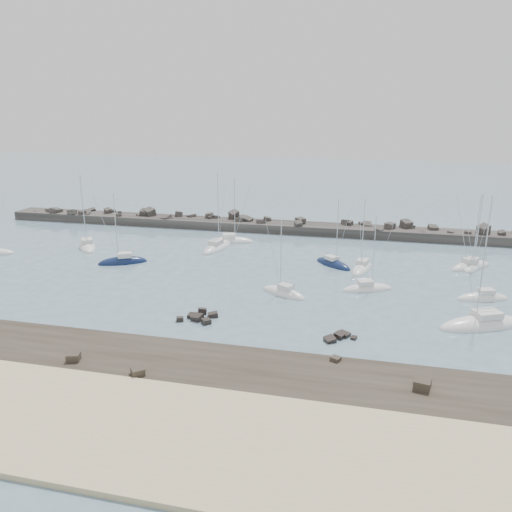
{
  "coord_description": "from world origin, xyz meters",
  "views": [
    {
      "loc": [
        16.26,
        -63.11,
        24.9
      ],
      "look_at": [
        -1.57,
        12.0,
        2.04
      ],
      "focal_mm": 35.0,
      "sensor_mm": 36.0,
      "label": 1
    }
  ],
  "objects_px": {
    "sailboat_6": "(362,269)",
    "sailboat_8": "(333,264)",
    "sailboat_12": "(471,267)",
    "sailboat_1": "(87,247)",
    "sailboat_4": "(231,241)",
    "sailboat_3": "(217,248)",
    "sailboat_9": "(483,299)",
    "sailboat_10": "(472,266)",
    "sailboat_2": "(123,262)",
    "sailboat_11": "(482,325)",
    "sailboat_7": "(367,289)",
    "sailboat_5": "(284,293)"
  },
  "relations": [
    {
      "from": "sailboat_2",
      "to": "sailboat_7",
      "type": "relative_size",
      "value": 1.11
    },
    {
      "from": "sailboat_1",
      "to": "sailboat_8",
      "type": "bearing_deg",
      "value": -0.62
    },
    {
      "from": "sailboat_4",
      "to": "sailboat_9",
      "type": "xyz_separation_m",
      "value": [
        41.66,
        -21.33,
        0.0
      ]
    },
    {
      "from": "sailboat_5",
      "to": "sailboat_10",
      "type": "distance_m",
      "value": 33.96
    },
    {
      "from": "sailboat_7",
      "to": "sailboat_11",
      "type": "relative_size",
      "value": 0.68
    },
    {
      "from": "sailboat_1",
      "to": "sailboat_7",
      "type": "bearing_deg",
      "value": -12.29
    },
    {
      "from": "sailboat_7",
      "to": "sailboat_10",
      "type": "relative_size",
      "value": 0.9
    },
    {
      "from": "sailboat_10",
      "to": "sailboat_8",
      "type": "bearing_deg",
      "value": -168.82
    },
    {
      "from": "sailboat_8",
      "to": "sailboat_4",
      "type": "bearing_deg",
      "value": 153.0
    },
    {
      "from": "sailboat_1",
      "to": "sailboat_9",
      "type": "xyz_separation_m",
      "value": [
        66.79,
        -11.36,
        -0.01
      ]
    },
    {
      "from": "sailboat_6",
      "to": "sailboat_8",
      "type": "distance_m",
      "value": 4.88
    },
    {
      "from": "sailboat_3",
      "to": "sailboat_5",
      "type": "bearing_deg",
      "value": -51.61
    },
    {
      "from": "sailboat_9",
      "to": "sailboat_7",
      "type": "bearing_deg",
      "value": 179.44
    },
    {
      "from": "sailboat_4",
      "to": "sailboat_5",
      "type": "bearing_deg",
      "value": -59.71
    },
    {
      "from": "sailboat_3",
      "to": "sailboat_11",
      "type": "bearing_deg",
      "value": -31.84
    },
    {
      "from": "sailboat_4",
      "to": "sailboat_8",
      "type": "bearing_deg",
      "value": -27.0
    },
    {
      "from": "sailboat_1",
      "to": "sailboat_12",
      "type": "distance_m",
      "value": 67.69
    },
    {
      "from": "sailboat_2",
      "to": "sailboat_7",
      "type": "bearing_deg",
      "value": -5.31
    },
    {
      "from": "sailboat_6",
      "to": "sailboat_8",
      "type": "relative_size",
      "value": 1.04
    },
    {
      "from": "sailboat_3",
      "to": "sailboat_11",
      "type": "relative_size",
      "value": 0.88
    },
    {
      "from": "sailboat_4",
      "to": "sailboat_9",
      "type": "bearing_deg",
      "value": -27.11
    },
    {
      "from": "sailboat_12",
      "to": "sailboat_1",
      "type": "bearing_deg",
      "value": -177.27
    },
    {
      "from": "sailboat_1",
      "to": "sailboat_5",
      "type": "xyz_separation_m",
      "value": [
        40.12,
        -15.71,
        -0.0
      ]
    },
    {
      "from": "sailboat_6",
      "to": "sailboat_11",
      "type": "height_order",
      "value": "sailboat_11"
    },
    {
      "from": "sailboat_1",
      "to": "sailboat_6",
      "type": "distance_m",
      "value": 50.39
    },
    {
      "from": "sailboat_9",
      "to": "sailboat_8",
      "type": "bearing_deg",
      "value": 152.79
    },
    {
      "from": "sailboat_11",
      "to": "sailboat_12",
      "type": "xyz_separation_m",
      "value": [
        2.63,
        23.95,
        0.0
      ]
    },
    {
      "from": "sailboat_3",
      "to": "sailboat_6",
      "type": "bearing_deg",
      "value": -14.04
    },
    {
      "from": "sailboat_1",
      "to": "sailboat_12",
      "type": "height_order",
      "value": "sailboat_1"
    },
    {
      "from": "sailboat_4",
      "to": "sailboat_6",
      "type": "relative_size",
      "value": 1.08
    },
    {
      "from": "sailboat_3",
      "to": "sailboat_7",
      "type": "bearing_deg",
      "value": -30.17
    },
    {
      "from": "sailboat_5",
      "to": "sailboat_11",
      "type": "distance_m",
      "value": 25.36
    },
    {
      "from": "sailboat_2",
      "to": "sailboat_4",
      "type": "bearing_deg",
      "value": 51.36
    },
    {
      "from": "sailboat_6",
      "to": "sailboat_12",
      "type": "height_order",
      "value": "sailboat_12"
    },
    {
      "from": "sailboat_3",
      "to": "sailboat_7",
      "type": "xyz_separation_m",
      "value": [
        27.59,
        -16.04,
        -0.01
      ]
    },
    {
      "from": "sailboat_2",
      "to": "sailboat_3",
      "type": "bearing_deg",
      "value": 44.16
    },
    {
      "from": "sailboat_5",
      "to": "sailboat_10",
      "type": "xyz_separation_m",
      "value": [
        27.74,
        19.6,
        -0.01
      ]
    },
    {
      "from": "sailboat_1",
      "to": "sailboat_11",
      "type": "xyz_separation_m",
      "value": [
        64.98,
        -20.72,
        0.0
      ]
    },
    {
      "from": "sailboat_2",
      "to": "sailboat_8",
      "type": "xyz_separation_m",
      "value": [
        34.46,
        6.97,
        -0.02
      ]
    },
    {
      "from": "sailboat_3",
      "to": "sailboat_7",
      "type": "height_order",
      "value": "sailboat_3"
    },
    {
      "from": "sailboat_1",
      "to": "sailboat_3",
      "type": "height_order",
      "value": "sailboat_3"
    },
    {
      "from": "sailboat_4",
      "to": "sailboat_9",
      "type": "distance_m",
      "value": 46.8
    },
    {
      "from": "sailboat_3",
      "to": "sailboat_9",
      "type": "relative_size",
      "value": 1.33
    },
    {
      "from": "sailboat_10",
      "to": "sailboat_2",
      "type": "bearing_deg",
      "value": -168.66
    },
    {
      "from": "sailboat_7",
      "to": "sailboat_11",
      "type": "bearing_deg",
      "value": -35.08
    },
    {
      "from": "sailboat_5",
      "to": "sailboat_10",
      "type": "relative_size",
      "value": 0.88
    },
    {
      "from": "sailboat_6",
      "to": "sailboat_3",
      "type": "bearing_deg",
      "value": 165.96
    },
    {
      "from": "sailboat_4",
      "to": "sailboat_12",
      "type": "bearing_deg",
      "value": -9.01
    },
    {
      "from": "sailboat_9",
      "to": "sailboat_6",
      "type": "bearing_deg",
      "value": 149.8
    },
    {
      "from": "sailboat_8",
      "to": "sailboat_12",
      "type": "bearing_deg",
      "value": 9.62
    }
  ]
}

